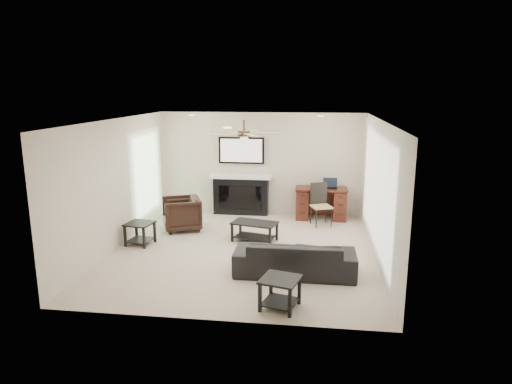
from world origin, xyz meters
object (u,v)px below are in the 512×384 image
armchair (182,214)px  desk (321,204)px  fireplace_unit (241,176)px  coffee_table (255,232)px  sofa (295,257)px

armchair → desk: (3.06, 1.27, 0.02)m
armchair → fireplace_unit: 1.91m
coffee_table → desk: desk is taller
sofa → coffee_table: size_ratio=2.25×
sofa → coffee_table: sofa is taller
coffee_table → desk: (1.36, 1.82, 0.18)m
coffee_table → fireplace_unit: bearing=121.1°
armchair → fireplace_unit: (1.09, 1.45, 0.59)m
sofa → coffee_table: (-0.90, 1.60, -0.10)m
armchair → desk: size_ratio=0.66×
armchair → desk: bearing=89.4°
armchair → desk: desk is taller
armchair → fireplace_unit: bearing=120.0°
fireplace_unit → desk: size_ratio=1.57×
fireplace_unit → desk: fireplace_unit is taller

